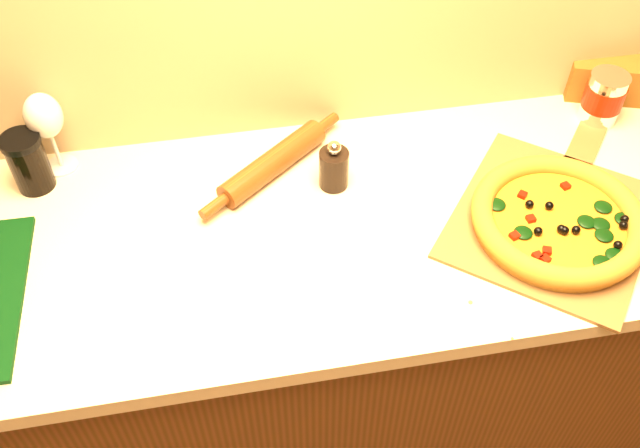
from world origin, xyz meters
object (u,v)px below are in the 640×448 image
Objects in this scene: pizza at (558,220)px; coffee_canister at (604,97)px; pepper_grinder at (334,168)px; rolling_pin at (273,163)px; wine_glass at (44,118)px; pizza_peel at (554,216)px; dark_jar at (28,162)px.

pizza is 2.82× the size of coffee_canister.
pepper_grinder reaches higher than rolling_pin.
coffee_canister is (0.67, 0.11, 0.02)m from pepper_grinder.
wine_glass is at bearing 159.78° from pizza.
pizza is at bearing -26.30° from rolling_pin.
pizza_peel is 1.64× the size of pizza.
rolling_pin is at bearing 153.70° from pizza.
pizza_peel is at bearing 72.22° from pizza.
rolling_pin is at bearing -164.32° from pizza_peel.
pizza_peel is 1.10m from wine_glass.
wine_glass reaches higher than rolling_pin.
rolling_pin reaches higher than pizza_peel.
wine_glass is at bearing 164.68° from pepper_grinder.
pepper_grinder is 0.65m from dark_jar.
pepper_grinder is at bearing -170.91° from coffee_canister.
pizza_peel is 4.29× the size of dark_jar.
pizza is 2.62× the size of dark_jar.
pepper_grinder is 0.89× the size of dark_jar.
dark_jar is (-1.07, 0.33, 0.04)m from pizza.
pepper_grinder is 0.61× the size of wine_glass.
rolling_pin is at bearing -176.62° from coffee_canister.
pizza_peel is 0.48m from pepper_grinder.
pizza is 1.12m from dark_jar.
pizza is 1.03× the size of rolling_pin.
coffee_canister reaches higher than pizza.
pepper_grinder reaches higher than pizza_peel.
pepper_grinder is 0.35× the size of rolling_pin.
dark_jar is (-0.05, -0.05, -0.07)m from wine_glass.
dark_jar is at bearing 170.15° from pepper_grinder.
dark_jar is at bearing 179.77° from coffee_canister.
pizza is (-0.01, -0.03, 0.03)m from pizza_peel.
dark_jar is (-1.31, 0.01, 0.00)m from coffee_canister.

